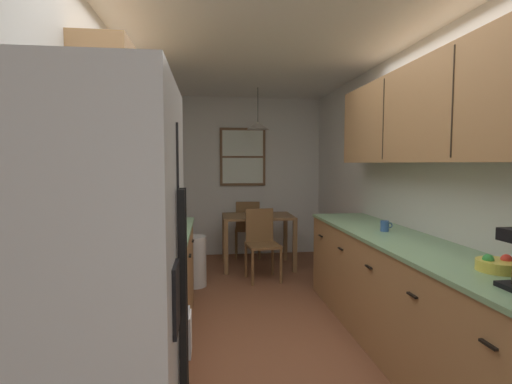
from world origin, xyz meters
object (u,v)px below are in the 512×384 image
(mug_by_coffeemaker, at_px, (385,226))
(table_serving_bowl, at_px, (253,213))
(trash_bin, at_px, (195,261))
(microwave_over_range, at_px, (92,133))
(dining_table, at_px, (258,224))
(fruit_bowl, at_px, (498,265))
(stove_range, at_px, (122,355))
(refrigerator, at_px, (83,335))
(dining_chair_far, at_px, (248,226))
(dining_chair_near, at_px, (262,240))
(storage_canister, at_px, (137,239))

(mug_by_coffeemaker, height_order, table_serving_bowl, mug_by_coffeemaker)
(trash_bin, relative_size, table_serving_bowl, 3.17)
(microwave_over_range, distance_m, dining_table, 3.73)
(fruit_bowl, distance_m, table_serving_bowl, 3.67)
(stove_range, distance_m, trash_bin, 2.60)
(refrigerator, xyz_separation_m, fruit_bowl, (2.02, 0.53, 0.05))
(stove_range, height_order, dining_chair_far, stove_range)
(stove_range, xyz_separation_m, dining_chair_near, (1.14, 2.79, 0.03))
(storage_canister, height_order, mug_by_coffeemaker, storage_canister)
(dining_chair_near, xyz_separation_m, fruit_bowl, (0.91, -2.94, 0.44))
(dining_table, bearing_deg, stove_range, -109.17)
(fruit_bowl, bearing_deg, storage_canister, 161.11)
(refrigerator, xyz_separation_m, microwave_over_range, (-0.14, 0.68, 0.76))
(dining_chair_far, relative_size, fruit_bowl, 4.07)
(refrigerator, relative_size, dining_chair_far, 1.98)
(dining_chair_far, xyz_separation_m, storage_canister, (-1.09, -3.37, 0.49))
(dining_chair_near, bearing_deg, fruit_bowl, -72.83)
(refrigerator, distance_m, microwave_over_range, 1.03)
(refrigerator, bearing_deg, dining_chair_far, 77.11)
(microwave_over_range, distance_m, dining_chair_near, 3.26)
(dining_chair_near, height_order, storage_canister, storage_canister)
(storage_canister, bearing_deg, mug_by_coffeemaker, 15.47)
(mug_by_coffeemaker, relative_size, table_serving_bowl, 0.57)
(stove_range, distance_m, fruit_bowl, 2.11)
(mug_by_coffeemaker, bearing_deg, dining_chair_far, 108.08)
(stove_range, height_order, table_serving_bowl, stove_range)
(dining_table, height_order, mug_by_coffeemaker, mug_by_coffeemaker)
(dining_chair_near, relative_size, trash_bin, 1.47)
(trash_bin, bearing_deg, dining_table, 41.54)
(microwave_over_range, bearing_deg, refrigerator, -78.26)
(stove_range, distance_m, storage_canister, 0.75)
(refrigerator, relative_size, dining_table, 1.79)
(dining_chair_far, distance_m, fruit_bowl, 4.21)
(storage_canister, distance_m, table_serving_bowl, 3.05)
(refrigerator, bearing_deg, stove_range, 92.34)
(refrigerator, relative_size, trash_bin, 2.91)
(microwave_over_range, distance_m, dining_chair_far, 4.25)
(fruit_bowl, bearing_deg, trash_bin, 122.71)
(dining_chair_near, distance_m, mug_by_coffeemaker, 1.94)
(microwave_over_range, bearing_deg, fruit_bowl, -4.06)
(microwave_over_range, xyz_separation_m, trash_bin, (0.41, 2.58, -1.34))
(dining_chair_near, distance_m, fruit_bowl, 3.11)
(microwave_over_range, height_order, dining_chair_near, microwave_over_range)
(dining_chair_far, xyz_separation_m, mug_by_coffeemaker, (0.92, -2.81, 0.45))
(stove_range, bearing_deg, trash_bin, 83.49)
(microwave_over_range, xyz_separation_m, dining_table, (1.28, 3.35, -1.02))
(microwave_over_range, height_order, trash_bin, microwave_over_range)
(trash_bin, distance_m, table_serving_bowl, 1.23)
(stove_range, bearing_deg, mug_by_coffeemaker, 28.93)
(mug_by_coffeemaker, bearing_deg, refrigerator, -137.84)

